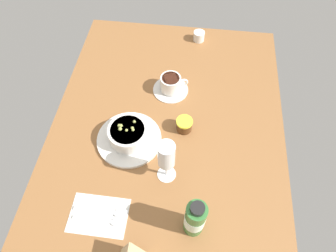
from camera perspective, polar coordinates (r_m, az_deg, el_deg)
ground_plane at (r=110.13cm, az=-0.07°, el=-0.01°), size 110.00×84.00×3.00cm
porridge_bowl at (r=103.38cm, az=-7.57°, el=-1.76°), size 22.57×22.57×7.71cm
cutlery_setting at (r=96.43cm, az=-12.86°, el=-16.33°), size 12.39×17.77×0.90cm
coffee_cup at (r=116.18cm, az=0.54°, el=7.90°), size 13.78×13.78×6.96cm
creamer_jug at (r=138.55cm, az=5.97°, el=16.74°), size 4.87×5.76×4.87cm
wine_glass at (r=87.93cm, az=-0.30°, el=-5.86°), size 6.12×6.12×18.50cm
jam_jar at (r=105.73cm, az=3.13°, el=0.21°), size 5.81×5.81×5.00cm
sauce_bottle_green at (r=85.92cm, az=5.16°, el=-17.24°), size 5.87×5.87×17.94cm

